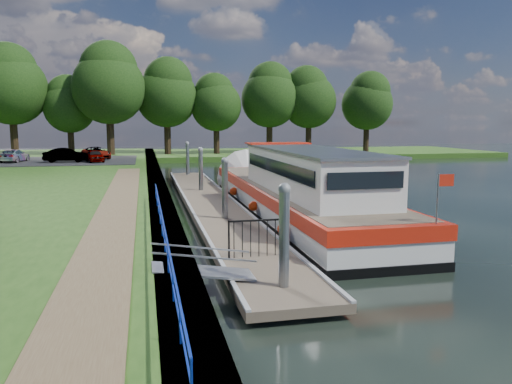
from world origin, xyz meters
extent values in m
plane|color=black|center=(0.00, 0.00, 0.00)|extent=(160.00, 160.00, 0.00)
cube|color=#473D2D|center=(-2.55, 15.00, 0.39)|extent=(1.10, 90.00, 0.78)
cube|color=#274D16|center=(12.00, 52.00, 0.30)|extent=(60.00, 18.00, 0.60)
cube|color=brown|center=(-4.40, 8.00, 0.80)|extent=(1.60, 40.00, 0.05)
cube|color=black|center=(-11.00, 38.00, 0.81)|extent=(14.00, 12.00, 0.06)
cube|color=#0C2DBF|center=(-2.75, 3.00, 1.48)|extent=(0.04, 18.00, 0.04)
cube|color=#0C2DBF|center=(-2.75, 3.00, 1.12)|extent=(0.03, 18.00, 0.03)
cylinder|color=#0C2DBF|center=(-2.75, -4.00, 1.14)|extent=(0.04, 0.04, 0.72)
cylinder|color=#0C2DBF|center=(-2.75, -2.00, 1.14)|extent=(0.04, 0.04, 0.72)
cylinder|color=#0C2DBF|center=(-2.75, 0.00, 1.14)|extent=(0.04, 0.04, 0.72)
cylinder|color=#0C2DBF|center=(-2.75, 2.00, 1.14)|extent=(0.04, 0.04, 0.72)
cylinder|color=#0C2DBF|center=(-2.75, 4.00, 1.14)|extent=(0.04, 0.04, 0.72)
cylinder|color=#0C2DBF|center=(-2.75, 6.00, 1.14)|extent=(0.04, 0.04, 0.72)
cylinder|color=#0C2DBF|center=(-2.75, 8.00, 1.14)|extent=(0.04, 0.04, 0.72)
cylinder|color=#0C2DBF|center=(-2.75, 10.00, 1.14)|extent=(0.04, 0.04, 0.72)
cylinder|color=#0C2DBF|center=(-2.75, 12.00, 1.14)|extent=(0.04, 0.04, 0.72)
cube|color=brown|center=(0.00, 13.00, 0.28)|extent=(2.50, 30.00, 0.24)
cube|color=#9EA0A3|center=(0.00, 1.00, 0.05)|extent=(2.30, 5.00, 0.30)
cube|color=#9EA0A3|center=(0.00, 9.00, 0.05)|extent=(2.30, 5.00, 0.30)
cube|color=#9EA0A3|center=(0.00, 17.00, 0.05)|extent=(2.30, 5.00, 0.30)
cube|color=#9EA0A3|center=(0.00, 25.00, 0.05)|extent=(2.30, 5.00, 0.30)
cube|color=#9EA0A3|center=(1.19, 13.00, 0.43)|extent=(0.12, 30.00, 0.06)
cube|color=#9EA0A3|center=(-1.19, 13.00, 0.43)|extent=(0.12, 30.00, 0.06)
cylinder|color=gray|center=(0.00, -0.50, 1.10)|extent=(0.26, 0.26, 3.40)
sphere|color=gray|center=(0.00, -0.50, 2.80)|extent=(0.30, 0.30, 0.30)
cylinder|color=gray|center=(0.00, 8.50, 1.10)|extent=(0.26, 0.26, 3.40)
sphere|color=gray|center=(0.00, 8.50, 2.80)|extent=(0.30, 0.30, 0.30)
cylinder|color=gray|center=(0.00, 17.50, 1.10)|extent=(0.26, 0.26, 3.40)
sphere|color=gray|center=(0.00, 17.50, 2.80)|extent=(0.30, 0.30, 0.30)
cylinder|color=gray|center=(0.00, 26.50, 1.10)|extent=(0.26, 0.26, 3.40)
sphere|color=gray|center=(0.00, 26.50, 2.80)|extent=(0.30, 0.30, 0.30)
cube|color=#A5A8AD|center=(-1.85, 0.50, 0.60)|extent=(2.58, 1.00, 0.43)
cube|color=#A5A8AD|center=(-1.85, 0.02, 1.10)|extent=(2.58, 0.04, 0.41)
cube|color=#A5A8AD|center=(-1.85, 0.98, 1.10)|extent=(2.58, 0.04, 0.41)
cube|color=black|center=(-0.90, 2.20, 0.98)|extent=(0.05, 0.05, 1.15)
cube|color=black|center=(0.90, 2.20, 0.98)|extent=(0.05, 0.05, 1.15)
cube|color=black|center=(0.00, 2.20, 1.52)|extent=(1.85, 0.05, 0.05)
cube|color=black|center=(-0.75, 2.20, 0.98)|extent=(0.02, 0.02, 1.10)
cube|color=black|center=(-0.50, 2.20, 0.98)|extent=(0.02, 0.02, 1.10)
cube|color=black|center=(-0.25, 2.20, 0.98)|extent=(0.02, 0.02, 1.10)
cube|color=black|center=(0.00, 2.20, 0.98)|extent=(0.02, 0.02, 1.10)
cube|color=black|center=(0.25, 2.20, 0.98)|extent=(0.02, 0.02, 1.10)
cube|color=black|center=(0.50, 2.20, 0.98)|extent=(0.02, 0.02, 1.10)
cube|color=black|center=(0.75, 2.20, 0.98)|extent=(0.02, 0.02, 1.10)
cube|color=black|center=(3.60, 10.76, 0.02)|extent=(4.00, 20.00, 0.55)
cube|color=silver|center=(3.60, 10.76, 0.62)|extent=(3.96, 19.90, 0.65)
cube|color=red|center=(3.60, 10.76, 1.18)|extent=(4.04, 20.00, 0.48)
cube|color=brown|center=(3.60, 10.76, 1.42)|extent=(3.68, 19.20, 0.04)
cone|color=silver|center=(3.60, 21.16, 0.55)|extent=(4.00, 1.50, 4.00)
cube|color=silver|center=(3.60, 8.26, 2.30)|extent=(3.00, 11.00, 1.75)
cube|color=gray|center=(3.60, 8.26, 3.22)|extent=(3.10, 11.20, 0.10)
cube|color=black|center=(2.08, 8.26, 2.55)|extent=(0.04, 10.00, 0.55)
cube|color=black|center=(5.12, 8.26, 2.55)|extent=(0.04, 10.00, 0.55)
cube|color=black|center=(3.60, 13.81, 2.55)|extent=(2.60, 0.04, 0.55)
cube|color=black|center=(3.60, 2.71, 2.55)|extent=(2.60, 0.04, 0.55)
cube|color=red|center=(3.60, 13.46, 3.30)|extent=(3.20, 1.60, 0.06)
cylinder|color=gray|center=(5.10, 1.06, 2.15)|extent=(0.05, 0.05, 1.50)
cube|color=red|center=(5.35, 1.06, 2.70)|extent=(0.50, 0.02, 0.35)
sphere|color=#F13B0D|center=(1.48, 4.76, 0.65)|extent=(0.44, 0.44, 0.44)
sphere|color=#F13B0D|center=(1.48, 9.76, 0.65)|extent=(0.44, 0.44, 0.44)
sphere|color=#F13B0D|center=(1.48, 14.76, 0.65)|extent=(0.44, 0.44, 0.44)
imported|color=#594C47|center=(2.40, 4.15, 2.30)|extent=(0.43, 0.64, 1.72)
cylinder|color=#332316|center=(-17.49, 49.36, 2.70)|extent=(0.83, 0.83, 4.21)
sphere|color=black|center=(-17.49, 49.36, 8.08)|extent=(7.95, 7.95, 7.95)
sphere|color=black|center=(-17.71, 49.47, 10.07)|extent=(6.31, 6.31, 6.31)
cylinder|color=#332316|center=(-11.50, 49.87, 2.15)|extent=(0.70, 0.70, 3.10)
sphere|color=black|center=(-11.50, 49.87, 6.11)|extent=(5.85, 5.85, 5.85)
sphere|color=black|center=(-11.67, 50.04, 7.57)|extent=(4.65, 4.65, 4.65)
cylinder|color=#332316|center=(-6.89, 47.36, 2.75)|extent=(0.84, 0.84, 4.29)
sphere|color=black|center=(-6.89, 47.36, 8.23)|extent=(8.10, 8.10, 8.10)
sphere|color=black|center=(-6.84, 47.51, 10.25)|extent=(6.44, 6.44, 6.44)
cylinder|color=#332316|center=(-0.41, 49.36, 2.52)|extent=(0.79, 0.79, 3.83)
sphere|color=black|center=(-0.41, 49.36, 7.42)|extent=(7.24, 7.24, 7.24)
sphere|color=black|center=(-0.22, 49.13, 9.23)|extent=(5.75, 5.75, 5.75)
cylinder|color=#332316|center=(5.49, 49.09, 2.23)|extent=(0.72, 0.72, 3.26)
sphere|color=black|center=(5.49, 49.09, 6.40)|extent=(6.16, 6.16, 6.16)
sphere|color=black|center=(5.30, 49.34, 7.93)|extent=(4.89, 4.89, 4.89)
cylinder|color=#332316|center=(12.25, 49.38, 2.49)|extent=(0.78, 0.78, 3.77)
sphere|color=black|center=(12.25, 49.38, 7.31)|extent=(7.13, 7.13, 7.13)
sphere|color=black|center=(12.38, 49.62, 9.09)|extent=(5.66, 5.66, 5.66)
cylinder|color=#332316|center=(17.42, 49.40, 2.42)|extent=(0.77, 0.77, 3.65)
sphere|color=black|center=(17.42, 49.40, 7.09)|extent=(6.89, 6.89, 6.89)
sphere|color=black|center=(17.07, 49.41, 8.81)|extent=(5.47, 5.47, 5.47)
cylinder|color=#332316|center=(24.52, 47.52, 2.30)|extent=(0.74, 0.74, 3.41)
sphere|color=black|center=(24.52, 47.52, 6.66)|extent=(6.43, 6.43, 6.43)
sphere|color=black|center=(24.75, 47.30, 8.26)|extent=(5.11, 5.11, 5.11)
imported|color=#999999|center=(-7.59, 35.45, 1.39)|extent=(2.04, 3.48, 1.11)
imported|color=#999999|center=(-10.11, 35.77, 1.47)|extent=(3.87, 1.43, 1.26)
imported|color=#999999|center=(-14.77, 37.21, 1.40)|extent=(2.19, 4.11, 1.13)
imported|color=#999999|center=(-7.83, 39.62, 1.42)|extent=(3.39, 4.62, 1.17)
camera|label=1|loc=(-3.24, -11.82, 4.36)|focal=35.00mm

